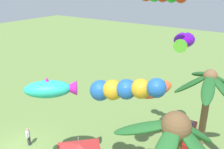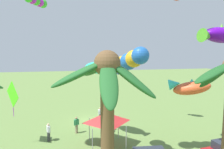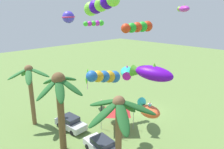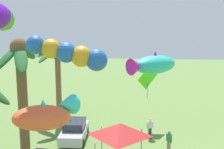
% 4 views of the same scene
% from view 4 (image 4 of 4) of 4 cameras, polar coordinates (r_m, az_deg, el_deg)
% --- Properties ---
extents(palm_tree_0, '(4.90, 4.88, 7.84)m').
position_cam_4_polar(palm_tree_0, '(18.51, -18.41, 0.60)').
color(palm_tree_0, brown).
rests_on(palm_tree_0, ground).
extents(palm_tree_1, '(4.38, 4.56, 7.29)m').
position_cam_4_polar(palm_tree_1, '(24.68, -11.19, 2.56)').
color(palm_tree_1, brown).
rests_on(palm_tree_1, ground).
extents(parked_car_0, '(3.99, 1.91, 1.51)m').
position_cam_4_polar(parked_car_0, '(21.42, -7.81, -11.51)').
color(parked_car_0, '#BCBCC1').
rests_on(parked_car_0, ground).
extents(spectator_1, '(0.49, 0.39, 1.59)m').
position_cam_4_polar(spectator_1, '(19.56, 11.79, -13.55)').
color(spectator_1, gray).
rests_on(spectator_1, ground).
extents(spectator_2, '(0.36, 0.51, 1.59)m').
position_cam_4_polar(spectator_2, '(21.73, 7.91, -11.02)').
color(spectator_2, '#38383D').
rests_on(spectator_2, ground).
extents(festival_tent, '(2.86, 2.86, 2.85)m').
position_cam_4_polar(festival_tent, '(16.70, 1.68, -11.35)').
color(festival_tent, '#9E9EA3').
rests_on(festival_tent, ground).
extents(kite_fish_2, '(3.23, 2.53, 1.49)m').
position_cam_4_polar(kite_fish_2, '(10.90, -13.36, -8.23)').
color(kite_fish_2, '#EE592D').
extents(kite_tube_3, '(1.57, 4.41, 1.97)m').
position_cam_4_polar(kite_tube_3, '(15.19, -8.71, 4.32)').
color(kite_tube_3, blue).
extents(kite_diamond_4, '(1.31, 1.68, 2.92)m').
position_cam_4_polar(kite_diamond_4, '(23.37, 7.45, -0.66)').
color(kite_diamond_4, '#49EB19').
extents(kite_fish_9, '(3.03, 3.27, 1.32)m').
position_cam_4_polar(kite_fish_9, '(15.96, 8.44, 2.07)').
color(kite_fish_9, '#29C8AA').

